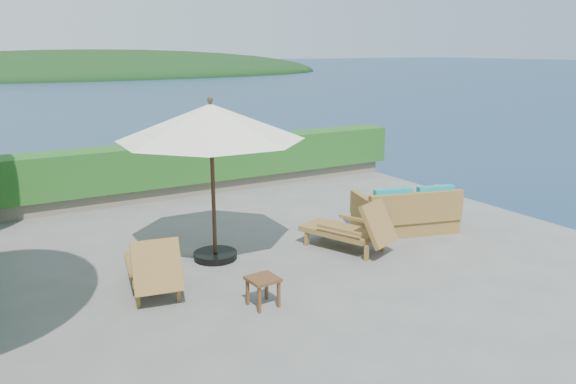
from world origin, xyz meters
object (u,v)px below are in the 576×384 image
side_table (263,283)px  lounge_right (352,229)px  patio_umbrella (211,124)px  wicker_loveseat (406,213)px  lounge_left (153,267)px

side_table → lounge_right: bearing=26.2°
patio_umbrella → lounge_right: (2.36, -0.87, -2.00)m
lounge_right → wicker_loveseat: lounge_right is taller
lounge_right → patio_umbrella: bearing=137.6°
wicker_loveseat → side_table: bearing=-144.0°
side_table → wicker_loveseat: wicker_loveseat is taller
patio_umbrella → lounge_left: size_ratio=2.31×
lounge_left → lounge_right: size_ratio=0.95×
lounge_right → wicker_loveseat: (1.64, 0.36, -0.04)m
lounge_right → side_table: 2.79m
lounge_left → patio_umbrella: bearing=41.1°
patio_umbrella → lounge_right: size_ratio=2.19×
side_table → patio_umbrella: bearing=86.0°
lounge_left → wicker_loveseat: (5.36, 0.30, -0.02)m
patio_umbrella → lounge_left: patio_umbrella is taller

